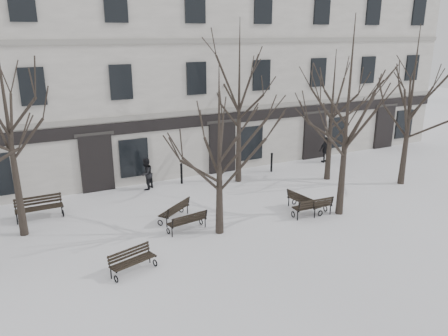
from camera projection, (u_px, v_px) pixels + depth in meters
ground at (232, 240)px, 16.96m from camera, size 100.00×100.00×0.00m
building at (133, 70)px, 26.38m from camera, size 40.40×10.20×11.40m
tree_1 at (219, 132)px, 16.39m from camera, size 4.63×4.63×6.61m
tree_2 at (349, 94)px, 17.89m from camera, size 5.92×5.92×8.46m
tree_3 at (413, 88)px, 21.79m from camera, size 5.69×5.69×8.13m
tree_4 at (4, 95)px, 15.79m from camera, size 6.20×6.20×8.86m
tree_5 at (239, 83)px, 22.11m from camera, size 5.91×5.91×8.44m
tree_6 at (333, 100)px, 22.74m from camera, size 4.84×4.84×6.92m
bench_0 at (132, 260)px, 14.61m from camera, size 1.67×1.00×0.80m
bench_1 at (188, 221)px, 17.60m from camera, size 1.70×0.83×0.82m
bench_2 at (313, 206)px, 19.00m from camera, size 1.82×0.76×0.90m
bench_3 at (39, 207)px, 18.80m from camera, size 1.95×0.72×0.97m
bench_4 at (175, 210)px, 18.66m from camera, size 1.69×1.46×0.85m
bench_5 at (303, 201)px, 19.55m from camera, size 0.86×1.81×0.88m
bollard_a at (181, 173)px, 23.12m from camera, size 0.15×0.15×1.13m
bollard_b at (272, 161)px, 25.11m from camera, size 0.15×0.15×1.14m
pedestrian_b at (147, 189)px, 22.47m from camera, size 1.02×1.00×1.66m
pedestrian_c at (325, 162)px, 27.13m from camera, size 0.95×0.42×1.60m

